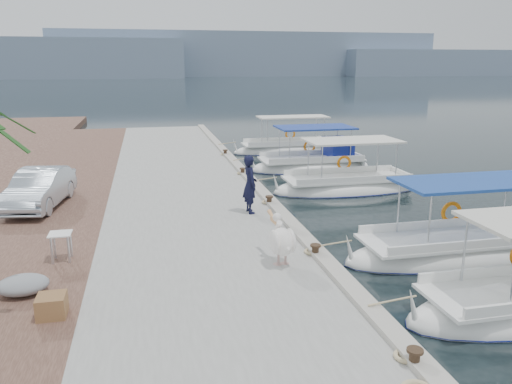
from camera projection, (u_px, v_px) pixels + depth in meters
ground at (290, 231)px, 16.51m from camera, size 400.00×400.00×0.00m
concrete_quay at (187, 192)px, 20.55m from camera, size 6.00×40.00×0.50m
quay_curb at (252, 181)px, 21.05m from camera, size 0.44×40.00×0.12m
cobblestone_strip at (58, 199)px, 19.51m from camera, size 4.00×40.00×0.50m
distant_hills at (225, 58)px, 211.28m from camera, size 330.00×60.00×18.00m
fishing_caique_b at (460, 252)px, 14.31m from camera, size 7.12×2.24×2.83m
fishing_caique_c at (347, 188)px, 21.71m from camera, size 6.64×2.39×2.83m
fishing_caique_d at (313, 165)px, 26.10m from camera, size 6.49×2.56×2.83m
fishing_caique_e at (290, 150)px, 31.06m from camera, size 7.17×1.99×2.83m
mooring_bollards at (269, 200)px, 17.68m from camera, size 0.28×20.28×0.33m
pelican at (282, 240)px, 12.36m from camera, size 0.59×1.57×1.22m
fisherman at (250, 184)px, 16.59m from camera, size 0.54×0.76×1.95m
parked_car at (40, 188)px, 17.35m from camera, size 2.00×4.19×1.33m
wooden_crate at (52, 306)px, 9.88m from camera, size 0.55×0.55×0.44m
tarp_bundle at (23, 285)px, 10.87m from camera, size 1.10×0.90×0.40m
folding_table at (61, 241)px, 12.61m from camera, size 0.55×0.55×0.73m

